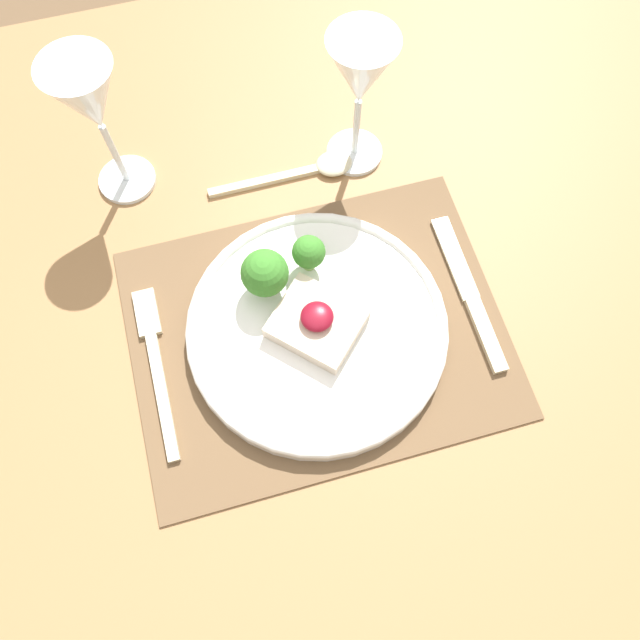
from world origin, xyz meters
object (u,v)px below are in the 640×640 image
spoon (313,169)px  fork (155,358)px  dinner_plate (317,319)px  knife (473,302)px  wine_glass_near (360,78)px  wine_glass_far (91,104)px

spoon → fork: bearing=-135.6°
dinner_plate → spoon: (0.05, 0.20, -0.01)m
knife → dinner_plate: bearing=173.4°
knife → wine_glass_near: wine_glass_near is taller
dinner_plate → wine_glass_near: wine_glass_near is taller
fork → wine_glass_near: 0.37m
fork → wine_glass_far: wine_glass_far is taller
dinner_plate → knife: size_ratio=1.44×
dinner_plate → wine_glass_near: (0.11, 0.21, 0.11)m
dinner_plate → wine_glass_near: 0.26m
spoon → wine_glass_far: wine_glass_far is taller
wine_glass_near → wine_glass_far: size_ratio=0.96×
fork → wine_glass_far: size_ratio=1.05×
knife → wine_glass_far: 0.45m
wine_glass_near → wine_glass_far: bearing=172.8°
knife → wine_glass_far: size_ratio=1.05×
dinner_plate → knife: bearing=-7.1°
wine_glass_far → knife: bearing=-37.7°
dinner_plate → spoon: dinner_plate is taller
spoon → wine_glass_far: size_ratio=0.97×
fork → knife: 0.35m
wine_glass_near → wine_glass_far: 0.28m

